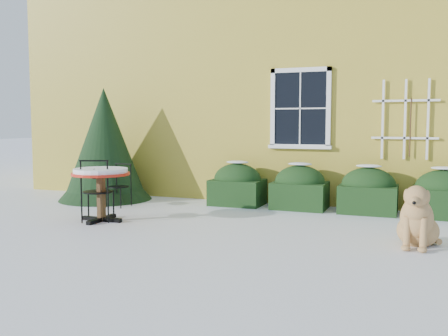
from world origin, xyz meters
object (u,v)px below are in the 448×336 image
at_px(evergreen_shrub, 105,155).
at_px(dog, 417,221).
at_px(bistro_table, 101,177).
at_px(patio_chair_near, 97,190).
at_px(patio_chair_far, 120,185).

bearing_deg(evergreen_shrub, dog, -18.42).
xyz_separation_m(bistro_table, patio_chair_near, (-0.07, -0.01, -0.23)).
bearing_deg(dog, patio_chair_far, 171.43).
relative_size(evergreen_shrub, patio_chair_near, 2.29).
relative_size(bistro_table, patio_chair_far, 1.14).
height_order(evergreen_shrub, dog, evergreen_shrub).
distance_m(patio_chair_near, patio_chair_far, 1.56).
height_order(bistro_table, patio_chair_far, bistro_table).
relative_size(patio_chair_near, patio_chair_far, 1.24).
relative_size(evergreen_shrub, bistro_table, 2.49).
xyz_separation_m(evergreen_shrub, patio_chair_near, (1.29, -2.13, -0.45)).
distance_m(bistro_table, patio_chair_far, 1.60).
bearing_deg(patio_chair_far, patio_chair_near, -67.90).
height_order(bistro_table, patio_chair_near, patio_chair_near).
bearing_deg(evergreen_shrub, bistro_table, -57.20).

